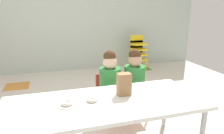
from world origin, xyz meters
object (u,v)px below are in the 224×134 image
Objects in this scene: seated_child_middle_seat at (134,78)px; paper_bag_brown at (124,84)px; seated_child_near_camera at (110,80)px; donut_powdered_on_plate at (67,103)px; kid_chair_yellow_stack at (138,51)px; donut_powdered_loose at (92,99)px; craft_table at (105,106)px; paper_plate_near_edge at (67,105)px.

paper_bag_brown is (-0.33, -0.52, 0.13)m from seated_child_middle_seat.
donut_powdered_on_plate is at bearing -133.38° from seated_child_near_camera.
kid_chair_yellow_stack reaches higher than donut_powdered_loose.
craft_table is at bearing -20.27° from donut_powdered_loose.
donut_powdered_loose is (-0.33, -0.06, -0.09)m from paper_bag_brown.
seated_child_middle_seat reaches higher than craft_table.
donut_powdered_loose is at bearing -170.50° from paper_bag_brown.
kid_chair_yellow_stack is 3.13m from donut_powdered_loose.
seated_child_middle_seat is at bearing 57.59° from paper_bag_brown.
paper_plate_near_edge is at bearing -174.39° from donut_powdered_loose.
kid_chair_yellow_stack is (0.98, 2.09, -0.10)m from seated_child_middle_seat.
craft_table is at bearing -110.42° from seated_child_near_camera.
donut_powdered_loose is at bearing 5.61° from donut_powdered_on_plate.
donut_powdered_on_plate is 0.23m from donut_powdered_loose.
craft_table is 0.34m from paper_plate_near_edge.
donut_powdered_on_plate is (0.00, 0.00, 0.02)m from paper_plate_near_edge.
donut_powdered_on_plate is at bearing -124.75° from kid_chair_yellow_stack.
craft_table is 2.30× the size of kid_chair_yellow_stack.
seated_child_middle_seat is 1.15× the size of kid_chair_yellow_stack.
seated_child_near_camera is at bearing 59.43° from donut_powdered_loose.
kid_chair_yellow_stack is at bearing 55.25° from donut_powdered_on_plate.
craft_table is 0.29m from paper_bag_brown.
seated_child_near_camera is 1.15× the size of kid_chair_yellow_stack.
seated_child_near_camera is 2.46m from kid_chair_yellow_stack.
seated_child_middle_seat is at bearing 41.04° from donut_powdered_loose.
seated_child_middle_seat is at bearing -115.06° from kid_chair_yellow_stack.
craft_table is 0.66m from seated_child_near_camera.
craft_table is 3.11m from kid_chair_yellow_stack.
craft_table is 0.83m from seated_child_middle_seat.
seated_child_middle_seat is 2.31m from kid_chair_yellow_stack.
seated_child_middle_seat is at bearing 48.23° from craft_table.
kid_chair_yellow_stack is 3.64× the size of paper_bag_brown.
paper_plate_near_edge is at bearing -172.06° from paper_bag_brown.
seated_child_middle_seat reaches higher than kid_chair_yellow_stack.
seated_child_near_camera is 8.29× the size of donut_powdered_loose.
paper_bag_brown reaches higher than paper_plate_near_edge.
seated_child_middle_seat is 4.17× the size of paper_bag_brown.
paper_plate_near_edge is (-0.89, -0.60, 0.03)m from seated_child_middle_seat.
craft_table is at bearing -3.20° from paper_plate_near_edge.
craft_table is 2.00× the size of seated_child_near_camera.
kid_chair_yellow_stack reaches higher than craft_table.
paper_plate_near_edge is 0.02m from donut_powdered_on_plate.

